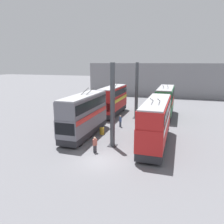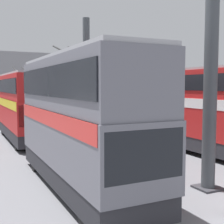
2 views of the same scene
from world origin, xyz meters
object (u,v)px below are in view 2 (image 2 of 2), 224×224
bus_left_far (123,99)px  bus_right_mid (80,114)px  oil_drum (112,165)px  bus_right_far (24,102)px  person_aisle_midway (105,140)px

bus_left_far → bus_right_mid: bearing=145.8°
bus_right_mid → oil_drum: bearing=-59.8°
bus_left_far → bus_right_far: (-1.09, 8.83, -0.04)m
bus_right_mid → person_aisle_midway: (4.91, -3.31, -2.03)m
person_aisle_midway → bus_right_mid: bearing=18.9°
bus_left_far → oil_drum: 13.96m
bus_left_far → oil_drum: bearing=149.9°
bus_right_mid → bus_right_far: bus_right_mid is taller
person_aisle_midway → oil_drum: 4.07m
person_aisle_midway → oil_drum: person_aisle_midway is taller
bus_right_far → person_aisle_midway: (-7.01, -3.31, -1.90)m
bus_left_far → bus_right_mid: 15.73m
bus_left_far → person_aisle_midway: size_ratio=5.66×
bus_right_mid → oil_drum: size_ratio=11.02×
bus_left_far → bus_right_far: bearing=97.0°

